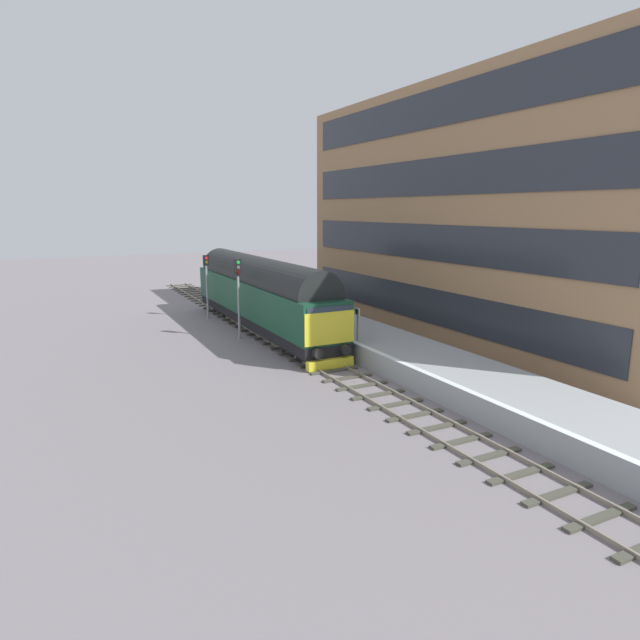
{
  "coord_description": "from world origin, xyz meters",
  "views": [
    {
      "loc": [
        -11.76,
        -25.66,
        7.59
      ],
      "look_at": [
        0.2,
        -1.92,
        2.14
      ],
      "focal_mm": 30.46,
      "sensor_mm": 36.0,
      "label": 1
    }
  ],
  "objects_px": {
    "signal_post_mid": "(207,279)",
    "waiting_passenger": "(337,304)",
    "signal_post_near": "(238,288)",
    "platform_number_sign": "(357,319)",
    "diesel_locomotive": "(260,292)"
  },
  "relations": [
    {
      "from": "platform_number_sign",
      "to": "signal_post_mid",
      "type": "bearing_deg",
      "value": 105.67
    },
    {
      "from": "signal_post_mid",
      "to": "platform_number_sign",
      "type": "xyz_separation_m",
      "value": [
        3.93,
        -14.02,
        -0.64
      ]
    },
    {
      "from": "diesel_locomotive",
      "to": "signal_post_near",
      "type": "xyz_separation_m",
      "value": [
        -1.88,
        -1.46,
        0.56
      ]
    },
    {
      "from": "signal_post_near",
      "to": "waiting_passenger",
      "type": "xyz_separation_m",
      "value": [
        5.51,
        -1.99,
        -1.06
      ]
    },
    {
      "from": "diesel_locomotive",
      "to": "platform_number_sign",
      "type": "xyz_separation_m",
      "value": [
        2.05,
        -8.48,
        -0.35
      ]
    },
    {
      "from": "signal_post_mid",
      "to": "platform_number_sign",
      "type": "height_order",
      "value": "signal_post_mid"
    },
    {
      "from": "diesel_locomotive",
      "to": "signal_post_near",
      "type": "bearing_deg",
      "value": -142.31
    },
    {
      "from": "platform_number_sign",
      "to": "waiting_passenger",
      "type": "xyz_separation_m",
      "value": [
        1.57,
        5.04,
        -0.14
      ]
    },
    {
      "from": "signal_post_near",
      "to": "platform_number_sign",
      "type": "height_order",
      "value": "signal_post_near"
    },
    {
      "from": "signal_post_mid",
      "to": "waiting_passenger",
      "type": "xyz_separation_m",
      "value": [
        5.51,
        -8.98,
        -0.79
      ]
    },
    {
      "from": "diesel_locomotive",
      "to": "signal_post_mid",
      "type": "xyz_separation_m",
      "value": [
        -1.88,
        5.54,
        0.29
      ]
    },
    {
      "from": "signal_post_mid",
      "to": "waiting_passenger",
      "type": "height_order",
      "value": "signal_post_mid"
    },
    {
      "from": "signal_post_near",
      "to": "waiting_passenger",
      "type": "height_order",
      "value": "signal_post_near"
    },
    {
      "from": "signal_post_mid",
      "to": "waiting_passenger",
      "type": "bearing_deg",
      "value": -58.49
    },
    {
      "from": "diesel_locomotive",
      "to": "platform_number_sign",
      "type": "distance_m",
      "value": 8.73
    }
  ]
}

